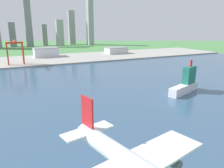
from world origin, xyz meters
The scene contains 8 objects.
ground_plane centered at (0.00, 300.00, 0.00)m, with size 2400.00×2400.00×0.00m, color #4F8A4B.
water_bay centered at (0.00, 240.00, 0.07)m, with size 840.00×360.00×0.15m, color #385675.
industrial_pier centered at (0.00, 490.00, 1.25)m, with size 840.00×140.00×2.50m, color #A6A69D.
ferry_boat centered at (105.32, 205.13, 9.35)m, with size 45.43×23.29×32.36m.
port_crane_red centered at (-41.51, 444.02, 31.93)m, with size 26.51×44.38×40.48m.
warehouse_main centered at (20.57, 524.24, 12.13)m, with size 49.70×33.42×19.21m.
warehouse_annex centered at (180.27, 509.11, 9.86)m, with size 48.91×31.87×14.68m.
distant_skyline centered at (21.92, 814.81, 60.90)m, with size 421.80×74.02×157.33m.
Camera 1 is at (-54.75, 46.18, 65.52)m, focal length 34.90 mm.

